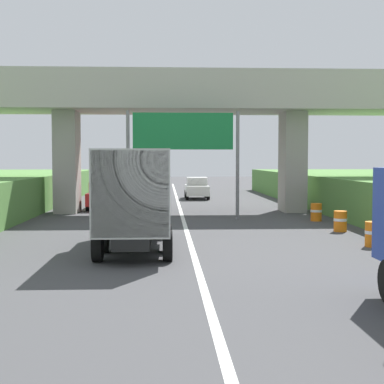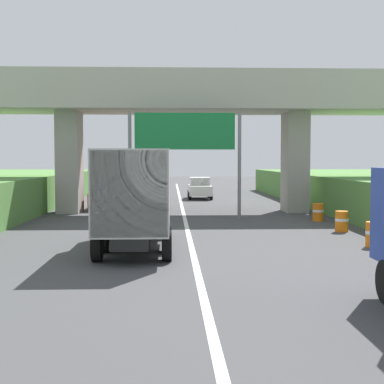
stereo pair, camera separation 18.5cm
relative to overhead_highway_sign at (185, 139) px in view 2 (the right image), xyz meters
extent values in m
cube|color=white|center=(0.00, -2.08, -4.19)|extent=(0.20, 89.66, 0.01)
cube|color=#ADA89E|center=(0.00, 4.13, 2.30)|extent=(40.00, 4.80, 1.10)
cube|color=#ADA89E|center=(0.00, 1.91, 3.40)|extent=(40.00, 0.36, 1.10)
cube|color=#ADA89E|center=(0.00, 6.35, 3.40)|extent=(40.00, 0.36, 1.10)
cube|color=#9F9A91|center=(-6.69, 4.13, -1.23)|extent=(1.30, 2.20, 5.94)
cube|color=#9F9A91|center=(6.69, 4.13, -1.23)|extent=(1.30, 2.20, 5.94)
cylinder|color=slate|center=(-2.85, 0.00, -1.38)|extent=(0.18, 0.18, 5.64)
cylinder|color=slate|center=(2.85, 0.00, -1.38)|extent=(0.18, 0.18, 5.64)
cube|color=#167238|center=(0.00, 0.00, 0.40)|extent=(5.20, 0.12, 1.90)
cube|color=white|center=(0.00, -0.01, 0.40)|extent=(4.89, 0.01, 1.67)
cube|color=black|center=(-1.93, -9.59, -3.54)|extent=(1.10, 7.30, 0.36)
cube|color=#B2B5B7|center=(-1.93, -6.99, -2.31)|extent=(2.10, 2.10, 2.10)
cube|color=#2D3842|center=(-1.93, -5.97, -2.01)|extent=(1.89, 0.06, 0.90)
cube|color=#B7B7B2|center=(-1.93, -10.64, -2.06)|extent=(2.30, 5.20, 2.60)
cube|color=gray|center=(-1.93, -13.22, -2.06)|extent=(2.21, 0.04, 2.50)
cylinder|color=black|center=(-2.90, -6.99, -3.72)|extent=(0.30, 0.96, 0.96)
cylinder|color=black|center=(-0.96, -6.99, -3.72)|extent=(0.30, 0.96, 0.96)
cylinder|color=black|center=(-3.00, -12.07, -3.72)|extent=(0.30, 0.96, 0.96)
cylinder|color=black|center=(-0.86, -12.07, -3.72)|extent=(0.30, 0.96, 0.96)
cylinder|color=black|center=(-3.00, -10.38, -3.72)|extent=(0.30, 0.96, 0.96)
cylinder|color=black|center=(-0.86, -10.38, -3.72)|extent=(0.30, 0.96, 0.96)
cube|color=red|center=(-4.80, 6.27, -3.50)|extent=(1.76, 4.10, 0.76)
cube|color=red|center=(-4.80, 6.12, -2.80)|extent=(1.56, 1.90, 0.64)
cube|color=#2D3842|center=(-4.80, 5.20, -2.80)|extent=(1.44, 0.06, 0.54)
cylinder|color=black|center=(-5.62, 7.54, -3.88)|extent=(0.22, 0.64, 0.64)
cylinder|color=black|center=(-3.98, 7.54, -3.88)|extent=(0.22, 0.64, 0.64)
cylinder|color=black|center=(-5.62, 5.00, -3.88)|extent=(0.22, 0.64, 0.64)
cylinder|color=black|center=(-3.98, 5.00, -3.88)|extent=(0.22, 0.64, 0.64)
cube|color=silver|center=(1.57, 15.30, -3.50)|extent=(1.76, 4.10, 0.76)
cube|color=silver|center=(1.57, 15.15, -2.80)|extent=(1.56, 1.90, 0.64)
cube|color=#2D3842|center=(1.57, 14.23, -2.80)|extent=(1.44, 0.06, 0.54)
cylinder|color=black|center=(0.75, 16.57, -3.88)|extent=(0.22, 0.64, 0.64)
cylinder|color=black|center=(2.39, 16.57, -3.88)|extent=(0.22, 0.64, 0.64)
cylinder|color=black|center=(0.75, 14.02, -3.88)|extent=(0.22, 0.64, 0.64)
cylinder|color=black|center=(2.39, 14.02, -3.88)|extent=(0.22, 0.64, 0.64)
cylinder|color=orange|center=(6.51, -9.55, -3.75)|extent=(0.56, 0.56, 0.90)
cylinder|color=white|center=(6.51, -9.55, -3.68)|extent=(0.57, 0.57, 0.12)
cylinder|color=orange|center=(6.65, -5.33, -3.75)|extent=(0.56, 0.56, 0.90)
cylinder|color=white|center=(6.65, -5.33, -3.68)|extent=(0.57, 0.57, 0.12)
cylinder|color=orange|center=(6.74, -1.12, -3.75)|extent=(0.56, 0.56, 0.90)
cylinder|color=white|center=(6.74, -1.12, -3.68)|extent=(0.57, 0.57, 0.12)
camera|label=1|loc=(-0.92, -29.28, -1.07)|focal=52.72mm
camera|label=2|loc=(-0.74, -29.29, -1.07)|focal=52.72mm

